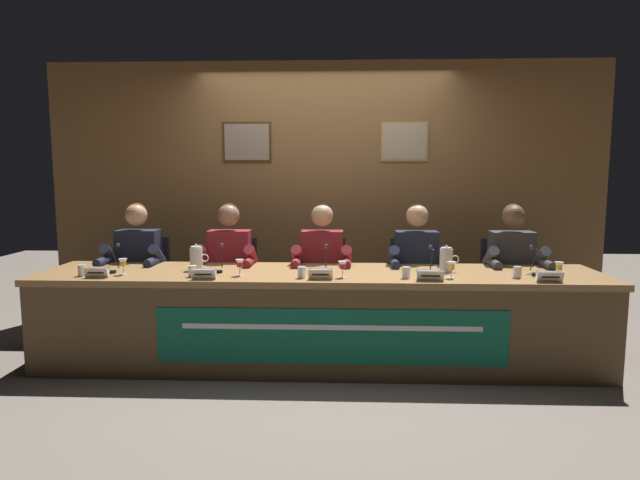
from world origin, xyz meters
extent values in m
plane|color=#70665B|center=(0.00, 0.00, 0.00)|extent=(12.00, 12.00, 0.00)
cube|color=brown|center=(0.00, 1.34, 1.30)|extent=(5.57, 0.12, 2.60)
cube|color=#4C3319|center=(-0.78, 1.28, 1.81)|extent=(0.49, 0.02, 0.40)
cube|color=gray|center=(-0.78, 1.27, 1.81)|extent=(0.45, 0.01, 0.36)
cube|color=tan|center=(0.78, 1.28, 1.81)|extent=(0.46, 0.02, 0.39)
cube|color=tan|center=(0.78, 1.27, 1.81)|extent=(0.42, 0.01, 0.35)
cube|color=olive|center=(0.00, 0.00, 0.71)|extent=(4.37, 0.86, 0.05)
cube|color=brown|center=(0.00, -0.41, 0.34)|extent=(4.31, 0.04, 0.68)
cube|color=brown|center=(-2.14, 0.00, 0.34)|extent=(0.08, 0.78, 0.68)
cube|color=brown|center=(2.14, 0.00, 0.34)|extent=(0.08, 0.78, 0.68)
cube|color=#14664C|center=(0.10, -0.43, 0.34)|extent=(2.51, 0.01, 0.41)
cube|color=white|center=(0.10, -0.44, 0.41)|extent=(2.13, 0.00, 0.04)
cylinder|color=black|center=(-1.63, 0.53, 0.01)|extent=(0.44, 0.44, 0.02)
cylinder|color=black|center=(-1.63, 0.53, 0.23)|extent=(0.05, 0.05, 0.42)
cube|color=#232328|center=(-1.63, 0.53, 0.46)|extent=(0.44, 0.44, 0.03)
cube|color=#232328|center=(-1.63, 0.73, 0.69)|extent=(0.40, 0.05, 0.44)
cylinder|color=black|center=(-1.73, 0.18, 0.24)|extent=(0.10, 0.10, 0.47)
cylinder|color=black|center=(-1.53, 0.18, 0.24)|extent=(0.10, 0.10, 0.47)
cylinder|color=black|center=(-1.73, 0.33, 0.52)|extent=(0.13, 0.34, 0.13)
cylinder|color=black|center=(-1.53, 0.33, 0.52)|extent=(0.13, 0.34, 0.13)
cube|color=#1E2338|center=(-1.63, 0.50, 0.76)|extent=(0.36, 0.20, 0.48)
sphere|color=tan|center=(-1.63, 0.48, 1.14)|extent=(0.19, 0.19, 0.19)
sphere|color=#593819|center=(-1.63, 0.49, 1.15)|extent=(0.17, 0.17, 0.17)
cylinder|color=#1E2338|center=(-1.84, 0.40, 0.78)|extent=(0.09, 0.30, 0.25)
cylinder|color=#1E2338|center=(-1.42, 0.40, 0.78)|extent=(0.09, 0.30, 0.25)
cylinder|color=#1E2338|center=(-1.84, 0.24, 0.76)|extent=(0.07, 0.24, 0.07)
cylinder|color=#1E2338|center=(-1.42, 0.24, 0.76)|extent=(0.07, 0.24, 0.07)
cube|color=white|center=(-1.63, -0.33, 0.77)|extent=(0.17, 0.03, 0.08)
cube|color=white|center=(-1.63, -0.29, 0.77)|extent=(0.17, 0.03, 0.08)
cube|color=black|center=(-1.63, -0.33, 0.77)|extent=(0.12, 0.01, 0.01)
cylinder|color=white|center=(-1.49, -0.19, 0.74)|extent=(0.06, 0.06, 0.00)
cylinder|color=white|center=(-1.49, -0.19, 0.77)|extent=(0.01, 0.01, 0.05)
cone|color=white|center=(-1.49, -0.19, 0.83)|extent=(0.06, 0.06, 0.06)
cylinder|color=yellow|center=(-1.49, -0.19, 0.82)|extent=(0.04, 0.04, 0.04)
cylinder|color=silver|center=(-1.77, -0.25, 0.78)|extent=(0.06, 0.06, 0.08)
cylinder|color=silver|center=(-1.77, -0.25, 0.76)|extent=(0.05, 0.05, 0.05)
cylinder|color=black|center=(-1.60, -0.13, 0.74)|extent=(0.06, 0.06, 0.02)
cylinder|color=black|center=(-1.60, -0.07, 0.84)|extent=(0.01, 0.13, 0.18)
sphere|color=#2D2D2D|center=(-1.60, 0.00, 0.93)|extent=(0.03, 0.03, 0.03)
cylinder|color=black|center=(-0.81, 0.53, 0.01)|extent=(0.44, 0.44, 0.02)
cylinder|color=black|center=(-0.81, 0.53, 0.23)|extent=(0.05, 0.05, 0.42)
cube|color=#232328|center=(-0.81, 0.53, 0.46)|extent=(0.44, 0.44, 0.03)
cube|color=#232328|center=(-0.81, 0.73, 0.69)|extent=(0.40, 0.05, 0.44)
cylinder|color=black|center=(-0.91, 0.18, 0.24)|extent=(0.10, 0.10, 0.47)
cylinder|color=black|center=(-0.71, 0.18, 0.24)|extent=(0.10, 0.10, 0.47)
cylinder|color=black|center=(-0.91, 0.33, 0.52)|extent=(0.13, 0.34, 0.13)
cylinder|color=black|center=(-0.71, 0.33, 0.52)|extent=(0.13, 0.34, 0.13)
cube|color=maroon|center=(-0.81, 0.50, 0.76)|extent=(0.36, 0.20, 0.48)
sphere|color=#8E664C|center=(-0.81, 0.48, 1.14)|extent=(0.19, 0.19, 0.19)
sphere|color=#331E0F|center=(-0.81, 0.49, 1.15)|extent=(0.17, 0.17, 0.17)
cylinder|color=maroon|center=(-1.02, 0.40, 0.78)|extent=(0.09, 0.30, 0.25)
cylinder|color=maroon|center=(-0.60, 0.40, 0.78)|extent=(0.09, 0.30, 0.25)
cylinder|color=maroon|center=(-1.02, 0.24, 0.76)|extent=(0.07, 0.24, 0.07)
cylinder|color=maroon|center=(-0.60, 0.24, 0.76)|extent=(0.07, 0.24, 0.07)
cube|color=white|center=(-0.83, -0.36, 0.77)|extent=(0.18, 0.03, 0.08)
cube|color=white|center=(-0.83, -0.33, 0.77)|extent=(0.18, 0.03, 0.08)
cube|color=black|center=(-0.83, -0.37, 0.77)|extent=(0.12, 0.01, 0.01)
cylinder|color=white|center=(-0.60, -0.19, 0.74)|extent=(0.06, 0.06, 0.00)
cylinder|color=white|center=(-0.60, -0.19, 0.77)|extent=(0.01, 0.01, 0.05)
cone|color=white|center=(-0.60, -0.19, 0.83)|extent=(0.06, 0.06, 0.06)
cylinder|color=#B21E2D|center=(-0.60, -0.19, 0.82)|extent=(0.04, 0.04, 0.04)
cylinder|color=silver|center=(-0.94, -0.25, 0.78)|extent=(0.06, 0.06, 0.08)
cylinder|color=silver|center=(-0.94, -0.25, 0.76)|extent=(0.05, 0.05, 0.05)
cylinder|color=black|center=(-0.78, -0.09, 0.74)|extent=(0.06, 0.06, 0.02)
cylinder|color=black|center=(-0.78, -0.02, 0.84)|extent=(0.01, 0.13, 0.18)
sphere|color=#2D2D2D|center=(-0.78, 0.04, 0.93)|extent=(0.03, 0.03, 0.03)
cylinder|color=black|center=(0.00, 0.53, 0.01)|extent=(0.44, 0.44, 0.02)
cylinder|color=black|center=(0.00, 0.53, 0.23)|extent=(0.05, 0.05, 0.42)
cube|color=#232328|center=(0.00, 0.53, 0.46)|extent=(0.44, 0.44, 0.03)
cube|color=#232328|center=(0.00, 0.73, 0.69)|extent=(0.40, 0.05, 0.44)
cylinder|color=black|center=(-0.10, 0.18, 0.24)|extent=(0.10, 0.10, 0.47)
cylinder|color=black|center=(0.10, 0.18, 0.24)|extent=(0.10, 0.10, 0.47)
cylinder|color=black|center=(-0.10, 0.33, 0.52)|extent=(0.13, 0.34, 0.13)
cylinder|color=black|center=(0.10, 0.33, 0.52)|extent=(0.13, 0.34, 0.13)
cube|color=maroon|center=(0.00, 0.50, 0.76)|extent=(0.36, 0.20, 0.48)
sphere|color=tan|center=(0.00, 0.48, 1.14)|extent=(0.19, 0.19, 0.19)
sphere|color=black|center=(0.00, 0.49, 1.15)|extent=(0.17, 0.17, 0.17)
cylinder|color=maroon|center=(-0.21, 0.40, 0.78)|extent=(0.09, 0.30, 0.25)
cylinder|color=maroon|center=(0.21, 0.40, 0.78)|extent=(0.09, 0.30, 0.25)
cylinder|color=maroon|center=(-0.21, 0.24, 0.76)|extent=(0.07, 0.24, 0.07)
cylinder|color=maroon|center=(0.21, 0.24, 0.76)|extent=(0.07, 0.24, 0.07)
cube|color=white|center=(0.02, -0.33, 0.77)|extent=(0.18, 0.03, 0.08)
cube|color=white|center=(0.02, -0.30, 0.77)|extent=(0.18, 0.03, 0.08)
cube|color=black|center=(0.02, -0.34, 0.77)|extent=(0.12, 0.01, 0.01)
cylinder|color=white|center=(0.17, -0.24, 0.74)|extent=(0.06, 0.06, 0.00)
cylinder|color=white|center=(0.17, -0.24, 0.77)|extent=(0.01, 0.01, 0.05)
cone|color=white|center=(0.17, -0.24, 0.83)|extent=(0.06, 0.06, 0.06)
cylinder|color=#B21E2D|center=(0.17, -0.24, 0.82)|extent=(0.04, 0.04, 0.04)
cylinder|color=silver|center=(-0.12, -0.27, 0.78)|extent=(0.06, 0.06, 0.08)
cylinder|color=silver|center=(-0.12, -0.27, 0.76)|extent=(0.05, 0.05, 0.05)
cylinder|color=black|center=(0.05, -0.10, 0.74)|extent=(0.06, 0.06, 0.02)
cylinder|color=black|center=(0.05, -0.04, 0.84)|extent=(0.01, 0.13, 0.18)
sphere|color=#2D2D2D|center=(0.05, 0.02, 0.93)|extent=(0.03, 0.03, 0.03)
cylinder|color=black|center=(0.81, 0.53, 0.01)|extent=(0.44, 0.44, 0.02)
cylinder|color=black|center=(0.81, 0.53, 0.23)|extent=(0.05, 0.05, 0.42)
cube|color=#232328|center=(0.81, 0.53, 0.46)|extent=(0.44, 0.44, 0.03)
cube|color=#232328|center=(0.81, 0.73, 0.69)|extent=(0.40, 0.05, 0.44)
cylinder|color=black|center=(0.71, 0.18, 0.24)|extent=(0.10, 0.10, 0.47)
cylinder|color=black|center=(0.91, 0.18, 0.24)|extent=(0.10, 0.10, 0.47)
cylinder|color=black|center=(0.71, 0.33, 0.52)|extent=(0.13, 0.34, 0.13)
cylinder|color=black|center=(0.91, 0.33, 0.52)|extent=(0.13, 0.34, 0.13)
cube|color=#1E2338|center=(0.81, 0.50, 0.76)|extent=(0.36, 0.20, 0.48)
sphere|color=tan|center=(0.81, 0.48, 1.14)|extent=(0.19, 0.19, 0.19)
sphere|color=black|center=(0.81, 0.49, 1.15)|extent=(0.17, 0.17, 0.17)
cylinder|color=#1E2338|center=(0.60, 0.40, 0.78)|extent=(0.09, 0.30, 0.25)
cylinder|color=#1E2338|center=(1.02, 0.40, 0.78)|extent=(0.09, 0.30, 0.25)
cylinder|color=#1E2338|center=(0.60, 0.24, 0.76)|extent=(0.07, 0.24, 0.07)
cylinder|color=#1E2338|center=(1.02, 0.24, 0.76)|extent=(0.07, 0.24, 0.07)
cube|color=white|center=(0.80, -0.35, 0.77)|extent=(0.19, 0.03, 0.08)
cube|color=white|center=(0.80, -0.32, 0.77)|extent=(0.19, 0.03, 0.08)
cube|color=black|center=(0.80, -0.35, 0.77)|extent=(0.14, 0.01, 0.01)
cylinder|color=white|center=(0.97, -0.23, 0.74)|extent=(0.06, 0.06, 0.00)
cylinder|color=white|center=(0.97, -0.23, 0.77)|extent=(0.01, 0.01, 0.05)
cone|color=white|center=(0.97, -0.23, 0.83)|extent=(0.06, 0.06, 0.06)
cylinder|color=yellow|center=(0.97, -0.23, 0.82)|extent=(0.04, 0.04, 0.04)
cylinder|color=silver|center=(0.64, -0.24, 0.78)|extent=(0.06, 0.06, 0.08)
cylinder|color=silver|center=(0.64, -0.24, 0.76)|extent=(0.05, 0.05, 0.05)
cylinder|color=black|center=(0.85, -0.14, 0.74)|extent=(0.06, 0.06, 0.02)
cylinder|color=black|center=(0.85, -0.08, 0.84)|extent=(0.01, 0.13, 0.18)
sphere|color=#2D2D2D|center=(0.85, -0.01, 0.93)|extent=(0.03, 0.03, 0.03)
cylinder|color=black|center=(1.63, 0.53, 0.01)|extent=(0.44, 0.44, 0.02)
cylinder|color=black|center=(1.63, 0.53, 0.23)|extent=(0.05, 0.05, 0.42)
cube|color=#232328|center=(1.63, 0.53, 0.46)|extent=(0.44, 0.44, 0.03)
cube|color=#232328|center=(1.63, 0.73, 0.69)|extent=(0.40, 0.05, 0.44)
cylinder|color=black|center=(1.53, 0.18, 0.24)|extent=(0.10, 0.10, 0.47)
cylinder|color=black|center=(1.73, 0.18, 0.24)|extent=(0.10, 0.10, 0.47)
cylinder|color=black|center=(1.53, 0.33, 0.52)|extent=(0.13, 0.34, 0.13)
cylinder|color=black|center=(1.73, 0.33, 0.52)|extent=(0.13, 0.34, 0.13)
cube|color=#38383D|center=(1.63, 0.50, 0.76)|extent=(0.36, 0.20, 0.48)
sphere|color=brown|center=(1.63, 0.48, 1.14)|extent=(0.19, 0.19, 0.19)
sphere|color=#593819|center=(1.63, 0.49, 1.15)|extent=(0.17, 0.17, 0.17)
cylinder|color=#38383D|center=(1.42, 0.40, 0.78)|extent=(0.09, 0.30, 0.25)
cylinder|color=#38383D|center=(1.84, 0.40, 0.78)|extent=(0.09, 0.30, 0.25)
cylinder|color=#38383D|center=(1.42, 0.24, 0.76)|extent=(0.07, 0.24, 0.07)
cylinder|color=#38383D|center=(1.84, 0.24, 0.76)|extent=(0.07, 0.24, 0.07)
cube|color=white|center=(1.64, -0.36, 0.77)|extent=(0.18, 0.03, 0.08)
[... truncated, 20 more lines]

